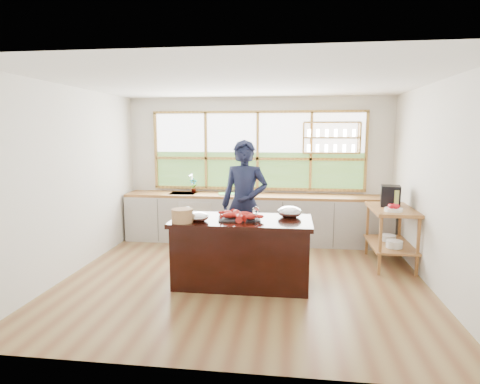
% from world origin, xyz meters
% --- Properties ---
extents(ground_plane, '(5.00, 5.00, 0.00)m').
position_xyz_m(ground_plane, '(0.00, 0.00, 0.00)').
color(ground_plane, olive).
extents(room_shell, '(5.02, 4.52, 2.71)m').
position_xyz_m(room_shell, '(0.02, 0.51, 1.75)').
color(room_shell, silver).
rests_on(room_shell, ground_plane).
extents(back_counter, '(4.90, 0.63, 0.90)m').
position_xyz_m(back_counter, '(-0.02, 1.94, 0.45)').
color(back_counter, '#B8B3AD').
rests_on(back_counter, ground_plane).
extents(right_shelf_unit, '(0.62, 1.10, 0.90)m').
position_xyz_m(right_shelf_unit, '(2.19, 0.89, 0.60)').
color(right_shelf_unit, '#925F29').
rests_on(right_shelf_unit, ground_plane).
extents(island, '(1.85, 0.90, 0.90)m').
position_xyz_m(island, '(0.00, -0.20, 0.45)').
color(island, black).
rests_on(island, ground_plane).
extents(cook, '(0.76, 0.55, 1.94)m').
position_xyz_m(cook, '(-0.05, 0.50, 0.97)').
color(cook, '#141933').
rests_on(cook, ground_plane).
extents(potted_plant, '(0.17, 0.13, 0.28)m').
position_xyz_m(potted_plant, '(-1.21, 2.00, 1.04)').
color(potted_plant, slate).
rests_on(potted_plant, back_counter).
extents(cutting_board, '(0.45, 0.37, 0.01)m').
position_xyz_m(cutting_board, '(-0.50, 1.94, 0.91)').
color(cutting_board, green).
rests_on(cutting_board, back_counter).
extents(espresso_machine, '(0.33, 0.35, 0.32)m').
position_xyz_m(espresso_machine, '(2.19, 1.04, 1.06)').
color(espresso_machine, black).
rests_on(espresso_machine, right_shelf_unit).
extents(wine_bottle, '(0.09, 0.09, 0.28)m').
position_xyz_m(wine_bottle, '(2.24, 0.87, 1.04)').
color(wine_bottle, '#A9BB56').
rests_on(wine_bottle, right_shelf_unit).
extents(fruit_bowl, '(0.26, 0.26, 0.11)m').
position_xyz_m(fruit_bowl, '(2.14, 0.61, 0.94)').
color(fruit_bowl, white).
rests_on(fruit_bowl, right_shelf_unit).
extents(slate_board, '(0.60, 0.48, 0.02)m').
position_xyz_m(slate_board, '(-0.03, -0.21, 0.91)').
color(slate_board, black).
rests_on(slate_board, island).
extents(lobster_pile, '(0.55, 0.48, 0.08)m').
position_xyz_m(lobster_pile, '(-0.04, -0.22, 0.96)').
color(lobster_pile, red).
rests_on(lobster_pile, slate_board).
extents(mixing_bowl_left, '(0.27, 0.27, 0.13)m').
position_xyz_m(mixing_bowl_left, '(-0.55, -0.39, 0.96)').
color(mixing_bowl_left, silver).
rests_on(mixing_bowl_left, island).
extents(mixing_bowl_right, '(0.33, 0.33, 0.16)m').
position_xyz_m(mixing_bowl_right, '(0.63, 0.02, 0.97)').
color(mixing_bowl_right, silver).
rests_on(mixing_bowl_right, island).
extents(wine_glass, '(0.08, 0.08, 0.22)m').
position_xyz_m(wine_glass, '(0.21, -0.47, 1.06)').
color(wine_glass, silver).
rests_on(wine_glass, island).
extents(wicker_basket, '(0.27, 0.27, 0.17)m').
position_xyz_m(wicker_basket, '(-0.74, -0.49, 0.99)').
color(wicker_basket, tan).
rests_on(wicker_basket, island).
extents(parchment_roll, '(0.18, 0.31, 0.08)m').
position_xyz_m(parchment_roll, '(-0.80, 0.07, 0.94)').
color(parchment_roll, white).
rests_on(parchment_roll, island).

